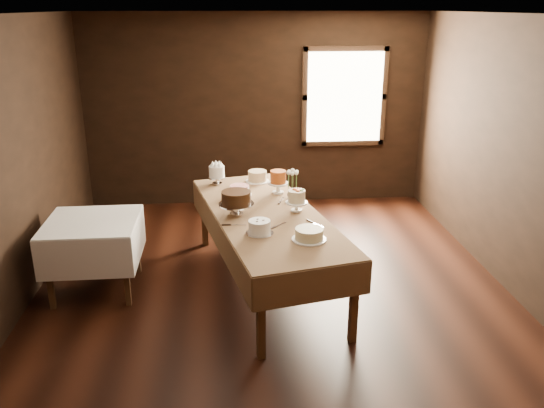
{
  "coord_description": "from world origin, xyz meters",
  "views": [
    {
      "loc": [
        -0.44,
        -5.13,
        2.87
      ],
      "look_at": [
        0.0,
        0.2,
        0.95
      ],
      "focal_mm": 36.58,
      "sensor_mm": 36.0,
      "label": 1
    }
  ],
  "objects_px": {
    "display_table": "(266,218)",
    "cake_cream": "(309,235)",
    "cake_server_b": "(318,225)",
    "cake_server_c": "(249,202)",
    "cake_caramel": "(278,183)",
    "flower_vase": "(292,193)",
    "cake_server_a": "(282,224)",
    "cake_swirl": "(259,228)",
    "cake_server_e": "(239,225)",
    "side_table": "(92,229)",
    "cake_meringue": "(217,176)",
    "cake_lattice": "(239,191)",
    "cake_server_d": "(282,199)",
    "cake_chocolate": "(236,204)",
    "cake_speckled": "(257,177)",
    "cake_flowers": "(297,202)"
  },
  "relations": [
    {
      "from": "side_table",
      "to": "cake_server_d",
      "type": "distance_m",
      "value": 2.04
    },
    {
      "from": "cake_swirl",
      "to": "cake_server_a",
      "type": "xyz_separation_m",
      "value": [
        0.23,
        0.22,
        -0.06
      ]
    },
    {
      "from": "display_table",
      "to": "cake_server_a",
      "type": "height_order",
      "value": "cake_server_a"
    },
    {
      "from": "cake_server_b",
      "to": "cake_lattice",
      "type": "bearing_deg",
      "value": -174.24
    },
    {
      "from": "cake_server_a",
      "to": "side_table",
      "type": "bearing_deg",
      "value": 123.08
    },
    {
      "from": "cake_speckled",
      "to": "cake_server_a",
      "type": "distance_m",
      "value": 1.44
    },
    {
      "from": "flower_vase",
      "to": "cake_swirl",
      "type": "bearing_deg",
      "value": -113.29
    },
    {
      "from": "side_table",
      "to": "cake_caramel",
      "type": "relative_size",
      "value": 3.38
    },
    {
      "from": "cake_cream",
      "to": "cake_server_e",
      "type": "xyz_separation_m",
      "value": [
        -0.64,
        0.42,
        -0.05
      ]
    },
    {
      "from": "side_table",
      "to": "flower_vase",
      "type": "distance_m",
      "value": 2.17
    },
    {
      "from": "cake_meringue",
      "to": "cake_swirl",
      "type": "xyz_separation_m",
      "value": [
        0.41,
        -1.58,
        -0.04
      ]
    },
    {
      "from": "cake_meringue",
      "to": "cake_server_c",
      "type": "bearing_deg",
      "value": -62.76
    },
    {
      "from": "cake_chocolate",
      "to": "cake_server_b",
      "type": "height_order",
      "value": "cake_chocolate"
    },
    {
      "from": "cake_meringue",
      "to": "flower_vase",
      "type": "relative_size",
      "value": 2.15
    },
    {
      "from": "cake_chocolate",
      "to": "cake_flowers",
      "type": "distance_m",
      "value": 0.63
    },
    {
      "from": "cake_server_a",
      "to": "cake_cream",
      "type": "bearing_deg",
      "value": -107.58
    },
    {
      "from": "cake_lattice",
      "to": "cake_server_a",
      "type": "bearing_deg",
      "value": -67.4
    },
    {
      "from": "display_table",
      "to": "cake_cream",
      "type": "bearing_deg",
      "value": -65.21
    },
    {
      "from": "cake_caramel",
      "to": "cake_server_b",
      "type": "xyz_separation_m",
      "value": [
        0.3,
        -1.02,
        -0.11
      ]
    },
    {
      "from": "cake_caramel",
      "to": "flower_vase",
      "type": "distance_m",
      "value": 0.25
    },
    {
      "from": "display_table",
      "to": "cake_chocolate",
      "type": "height_order",
      "value": "cake_chocolate"
    },
    {
      "from": "cake_meringue",
      "to": "cake_speckled",
      "type": "distance_m",
      "value": 0.5
    },
    {
      "from": "cake_meringue",
      "to": "cake_speckled",
      "type": "height_order",
      "value": "cake_meringue"
    },
    {
      "from": "cake_swirl",
      "to": "cake_cream",
      "type": "bearing_deg",
      "value": -21.99
    },
    {
      "from": "cake_server_b",
      "to": "flower_vase",
      "type": "height_order",
      "value": "flower_vase"
    },
    {
      "from": "cake_meringue",
      "to": "cake_cream",
      "type": "xyz_separation_m",
      "value": [
        0.86,
        -1.76,
        -0.05
      ]
    },
    {
      "from": "cake_meringue",
      "to": "cake_swirl",
      "type": "bearing_deg",
      "value": -75.35
    },
    {
      "from": "cake_server_b",
      "to": "cake_server_c",
      "type": "xyz_separation_m",
      "value": [
        -0.64,
        0.73,
        0.0
      ]
    },
    {
      "from": "cake_cream",
      "to": "cake_swirl",
      "type": "bearing_deg",
      "value": 158.01
    },
    {
      "from": "cake_server_e",
      "to": "flower_vase",
      "type": "relative_size",
      "value": 1.98
    },
    {
      "from": "flower_vase",
      "to": "cake_lattice",
      "type": "bearing_deg",
      "value": 164.85
    },
    {
      "from": "cake_flowers",
      "to": "cake_lattice",
      "type": "bearing_deg",
      "value": 135.48
    },
    {
      "from": "cake_caramel",
      "to": "cake_flowers",
      "type": "distance_m",
      "value": 0.62
    },
    {
      "from": "cake_swirl",
      "to": "cake_server_b",
      "type": "bearing_deg",
      "value": 16.13
    },
    {
      "from": "cake_chocolate",
      "to": "cake_swirl",
      "type": "distance_m",
      "value": 0.57
    },
    {
      "from": "cake_speckled",
      "to": "cake_server_b",
      "type": "bearing_deg",
      "value": -71.11
    },
    {
      "from": "cake_server_d",
      "to": "cake_server_e",
      "type": "relative_size",
      "value": 1.0
    },
    {
      "from": "cake_cream",
      "to": "cake_server_e",
      "type": "height_order",
      "value": "cake_cream"
    },
    {
      "from": "cake_cream",
      "to": "cake_server_b",
      "type": "distance_m",
      "value": 0.38
    },
    {
      "from": "cake_flowers",
      "to": "cake_server_d",
      "type": "relative_size",
      "value": 1.02
    },
    {
      "from": "cake_lattice",
      "to": "cake_server_e",
      "type": "xyz_separation_m",
      "value": [
        -0.04,
        -0.92,
        -0.04
      ]
    },
    {
      "from": "cake_chocolate",
      "to": "cake_cream",
      "type": "xyz_separation_m",
      "value": [
        0.65,
        -0.71,
        -0.07
      ]
    },
    {
      "from": "cake_speckled",
      "to": "cake_flowers",
      "type": "xyz_separation_m",
      "value": [
        0.35,
        -1.07,
        0.04
      ]
    },
    {
      "from": "cake_lattice",
      "to": "cake_chocolate",
      "type": "relative_size",
      "value": 0.73
    },
    {
      "from": "cake_server_c",
      "to": "cake_lattice",
      "type": "bearing_deg",
      "value": 21.42
    },
    {
      "from": "side_table",
      "to": "cake_lattice",
      "type": "bearing_deg",
      "value": 19.3
    },
    {
      "from": "display_table",
      "to": "cake_caramel",
      "type": "xyz_separation_m",
      "value": [
        0.18,
        0.63,
        0.18
      ]
    },
    {
      "from": "cake_server_a",
      "to": "flower_vase",
      "type": "relative_size",
      "value": 1.98
    },
    {
      "from": "cake_swirl",
      "to": "cake_server_d",
      "type": "height_order",
      "value": "cake_swirl"
    },
    {
      "from": "cake_flowers",
      "to": "cake_cream",
      "type": "xyz_separation_m",
      "value": [
        0.02,
        -0.76,
        -0.05
      ]
    }
  ]
}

